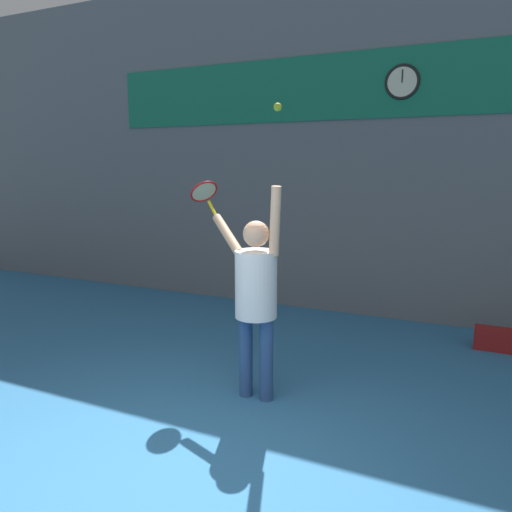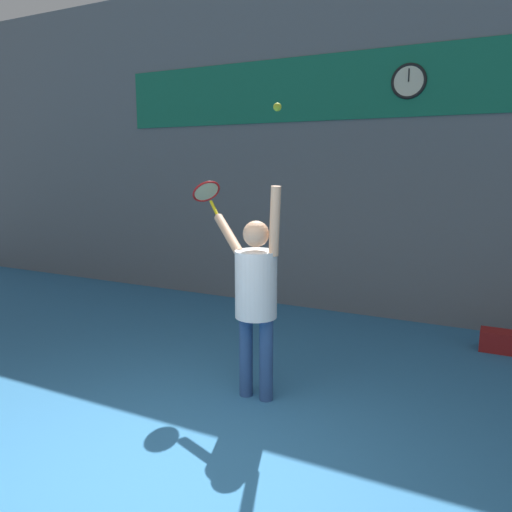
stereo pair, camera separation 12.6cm
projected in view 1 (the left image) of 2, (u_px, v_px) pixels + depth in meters
name	position (u px, v px, depth m)	size (l,w,h in m)	color
ground_plane	(151.00, 506.00, 3.24)	(18.00, 18.00, 0.00)	teal
back_wall	(353.00, 143.00, 7.13)	(18.00, 0.10, 5.00)	slate
sponsor_banner	(354.00, 85.00, 6.94)	(7.87, 0.02, 0.91)	#146B4C
scoreboard_clock	(402.00, 82.00, 6.64)	(0.46, 0.04, 0.46)	beige
tennis_player	(256.00, 290.00, 4.59)	(0.92, 0.59, 2.01)	#2D4C7F
tennis_racket	(205.00, 193.00, 5.20)	(0.42, 0.38, 0.38)	yellow
tennis_ball	(278.00, 107.00, 4.20)	(0.07, 0.07, 0.07)	#CCDB2D
equipment_bag	(502.00, 340.00, 5.98)	(0.62, 0.27, 0.25)	maroon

